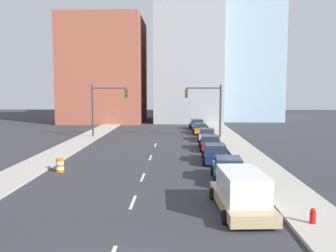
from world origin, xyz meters
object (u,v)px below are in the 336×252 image
(traffic_signal_right, at_px, (210,104))
(sedan_maroon, at_px, (210,143))
(fire_hydrant, at_px, (313,218))
(box_truck_tan, at_px, (241,192))
(traffic_signal_left, at_px, (103,103))
(sedan_navy, at_px, (215,154))
(sedan_silver, at_px, (207,135))
(traffic_barrel, at_px, (60,165))
(sedan_teal, at_px, (228,170))
(sedan_blue, at_px, (197,125))
(sedan_orange, at_px, (200,129))

(traffic_signal_right, xyz_separation_m, sedan_maroon, (-0.77, -8.83, -3.55))
(fire_hydrant, xyz_separation_m, box_truck_tan, (-2.70, 2.07, 0.53))
(traffic_signal_left, bearing_deg, sedan_navy, -51.28)
(box_truck_tan, bearing_deg, sedan_silver, 86.00)
(traffic_barrel, bearing_deg, sedan_navy, 19.02)
(fire_hydrant, height_order, box_truck_tan, box_truck_tan)
(traffic_signal_right, relative_size, sedan_teal, 1.36)
(fire_hydrant, bearing_deg, sedan_blue, 94.05)
(box_truck_tan, relative_size, sedan_blue, 1.33)
(sedan_maroon, xyz_separation_m, sedan_blue, (-0.28, 19.31, 0.02))
(sedan_silver, bearing_deg, traffic_barrel, -121.68)
(traffic_signal_right, relative_size, sedan_maroon, 1.37)
(traffic_signal_right, height_order, sedan_maroon, traffic_signal_right)
(traffic_barrel, bearing_deg, traffic_signal_right, 57.08)
(traffic_signal_left, distance_m, sedan_maroon, 15.61)
(traffic_signal_left, distance_m, sedan_orange, 13.61)
(traffic_signal_left, height_order, box_truck_tan, traffic_signal_left)
(box_truck_tan, relative_size, sedan_maroon, 1.29)
(traffic_signal_left, relative_size, traffic_barrel, 6.82)
(sedan_teal, bearing_deg, sedan_maroon, 92.60)
(traffic_barrel, bearing_deg, box_truck_tan, -36.24)
(traffic_signal_left, xyz_separation_m, fire_hydrant, (14.93, -29.71, -3.78))
(sedan_maroon, bearing_deg, sedan_orange, 91.81)
(traffic_signal_left, relative_size, sedan_orange, 1.35)
(traffic_signal_right, bearing_deg, box_truck_tan, -91.89)
(sedan_silver, bearing_deg, sedan_teal, -87.41)
(traffic_signal_right, distance_m, sedan_maroon, 9.55)
(sedan_blue, bearing_deg, sedan_teal, -92.10)
(box_truck_tan, xyz_separation_m, sedan_blue, (-0.14, 38.12, -0.28))
(sedan_teal, bearing_deg, fire_hydrant, -70.81)
(sedan_maroon, relative_size, sedan_blue, 1.04)
(traffic_barrel, height_order, sedan_orange, sedan_orange)
(traffic_signal_left, distance_m, traffic_signal_right, 13.14)
(traffic_signal_right, bearing_deg, sedan_blue, 95.72)
(sedan_navy, height_order, sedan_silver, sedan_navy)
(traffic_signal_left, xyz_separation_m, traffic_signal_right, (13.14, 0.00, 0.00))
(traffic_signal_left, distance_m, box_truck_tan, 30.40)
(sedan_teal, distance_m, sedan_navy, 6.27)
(traffic_signal_left, distance_m, fire_hydrant, 33.47)
(traffic_signal_left, xyz_separation_m, sedan_maroon, (12.37, -8.83, -3.55))
(traffic_signal_right, bearing_deg, traffic_barrel, -122.92)
(sedan_navy, bearing_deg, box_truck_tan, -87.78)
(sedan_teal, relative_size, sedan_orange, 1.00)
(traffic_signal_left, xyz_separation_m, box_truck_tan, (12.23, -27.64, -3.25))
(traffic_barrel, xyz_separation_m, sedan_blue, (11.38, 29.68, 0.19))
(traffic_signal_left, distance_m, sedan_blue, 16.38)
(traffic_barrel, distance_m, sedan_blue, 31.79)
(fire_hydrant, relative_size, sedan_maroon, 0.18)
(fire_hydrant, xyz_separation_m, sedan_orange, (-2.71, 34.54, 0.22))
(traffic_barrel, height_order, box_truck_tan, box_truck_tan)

